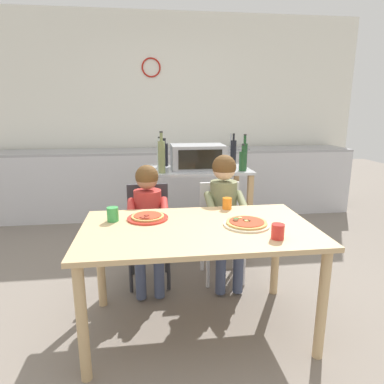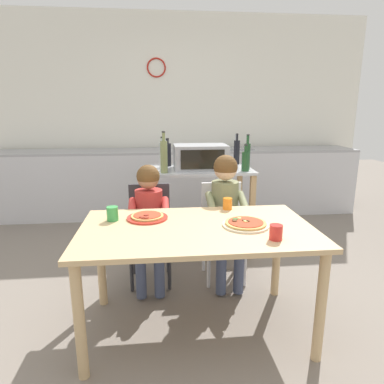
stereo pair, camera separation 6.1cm
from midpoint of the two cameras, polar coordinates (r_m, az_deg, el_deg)
The scene contains 21 objects.
ground_plane at distance 3.49m, azimuth -0.99°, elevation -10.44°, with size 11.82×11.82×0.00m, color slate.
back_wall_tiled at distance 5.01m, azimuth -2.90°, elevation 12.90°, with size 5.51×0.14×2.70m.
kitchen_counter at distance 4.71m, azimuth -2.48°, elevation 1.73°, with size 4.96×0.60×1.09m.
kitchen_island_cart at distance 3.42m, azimuth 1.92°, elevation -0.73°, with size 1.01×0.60×0.86m.
toaster_oven at distance 3.31m, azimuth 1.95°, elevation 5.90°, with size 0.51×0.35×0.24m.
bottle_clear_vinegar at distance 3.11m, azimuth -4.17°, elevation 6.04°, with size 0.07×0.07×0.38m.
bottle_slim_sauce at distance 3.24m, azimuth 9.51°, elevation 5.21°, with size 0.07×0.07×0.25m.
bottle_tall_green_wine at distance 3.23m, azimuth -4.45°, elevation 6.00°, with size 0.05×0.05×0.32m.
bottle_brown_beer at distance 3.50m, azimuth -3.62°, elevation 6.36°, with size 0.07×0.07×0.28m.
bottle_dark_olive_oil at distance 3.63m, azimuth 7.99°, elevation 6.70°, with size 0.06×0.06×0.32m.
bottle_squat_spirits at distance 3.33m, azimuth 9.78°, elevation 6.09°, with size 0.06×0.06×0.34m.
dining_table at distance 2.16m, azimuth 1.64°, elevation -8.14°, with size 1.45×0.85×0.72m.
dining_chair_left at distance 2.88m, azimuth -6.47°, elevation -5.68°, with size 0.36×0.36×0.81m.
dining_chair_right at distance 2.93m, azimuth 5.78°, elevation -5.32°, with size 0.36×0.36×0.81m.
child_in_red_shirt at distance 2.71m, azimuth -6.59°, elevation -3.39°, with size 0.32×0.42×0.99m.
child_in_olive_shirt at distance 2.76m, azimuth 6.37°, elevation -2.08°, with size 0.32×0.42×1.06m.
pizza_plate_red_rimmed at distance 2.29m, azimuth -6.75°, elevation -4.17°, with size 0.27×0.27×0.03m.
pizza_plate_cream at distance 2.17m, azimuth 9.78°, elevation -5.30°, with size 0.29×0.29×0.03m.
drinking_cup_green at distance 2.29m, azimuth -12.45°, elevation -3.57°, with size 0.08×0.08×0.09m, color green.
drinking_cup_red at distance 1.98m, azimuth 14.78°, elevation -6.55°, with size 0.07×0.07×0.09m, color red.
drinking_cup_orange at distance 2.50m, azimuth 6.69°, elevation -1.96°, with size 0.07×0.07×0.08m, color orange.
Camera 2 is at (-0.24, -1.99, 1.44)m, focal length 31.79 mm.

